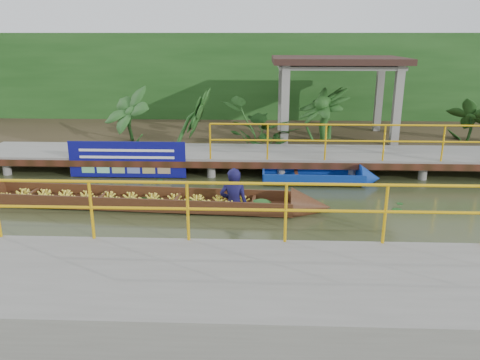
{
  "coord_description": "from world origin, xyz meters",
  "views": [
    {
      "loc": [
        0.34,
        -10.16,
        3.92
      ],
      "look_at": [
        -0.08,
        0.5,
        0.6
      ],
      "focal_mm": 35.0,
      "sensor_mm": 36.0,
      "label": 1
    }
  ],
  "objects": [
    {
      "name": "blue_banner",
      "position": [
        -3.36,
        2.48,
        0.56
      ],
      "size": [
        3.32,
        0.04,
        1.04
      ],
      "color": "navy",
      "rests_on": "ground"
    },
    {
      "name": "tropical_plants",
      "position": [
        2.25,
        5.3,
        1.29
      ],
      "size": [
        14.35,
        1.35,
        1.68
      ],
      "color": "#1A4415",
      "rests_on": "ground"
    },
    {
      "name": "near_dock",
      "position": [
        1.0,
        -4.2,
        0.3
      ],
      "size": [
        18.0,
        2.4,
        1.73
      ],
      "color": "slate",
      "rests_on": "ground"
    },
    {
      "name": "land_strip",
      "position": [
        0.0,
        7.5,
        0.23
      ],
      "size": [
        30.0,
        8.0,
        0.45
      ],
      "primitive_type": "cube",
      "color": "#342A1A",
      "rests_on": "ground"
    },
    {
      "name": "moored_blue_boat",
      "position": [
        2.64,
        2.26,
        0.14
      ],
      "size": [
        3.23,
        0.9,
        0.77
      ],
      "rotation": [
        0.0,
        0.0,
        -0.01
      ],
      "color": "navy",
      "rests_on": "ground"
    },
    {
      "name": "foliage_backdrop",
      "position": [
        0.0,
        10.0,
        2.0
      ],
      "size": [
        30.0,
        0.8,
        4.0
      ],
      "primitive_type": "cube",
      "color": "#1A4415",
      "rests_on": "ground"
    },
    {
      "name": "vendor_boat",
      "position": [
        -2.06,
        0.24,
        0.29
      ],
      "size": [
        9.1,
        1.45,
        2.23
      ],
      "rotation": [
        0.0,
        0.0,
        -0.06
      ],
      "color": "#371D0F",
      "rests_on": "ground"
    },
    {
      "name": "pavilion",
      "position": [
        3.0,
        6.3,
        2.82
      ],
      "size": [
        4.4,
        3.0,
        3.0
      ],
      "color": "slate",
      "rests_on": "ground"
    },
    {
      "name": "far_dock",
      "position": [
        0.02,
        3.43,
        0.48
      ],
      "size": [
        16.0,
        2.06,
        1.66
      ],
      "color": "slate",
      "rests_on": "ground"
    },
    {
      "name": "ground",
      "position": [
        0.0,
        0.0,
        0.0
      ],
      "size": [
        80.0,
        80.0,
        0.0
      ],
      "primitive_type": "plane",
      "color": "#2D361B",
      "rests_on": "ground"
    }
  ]
}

